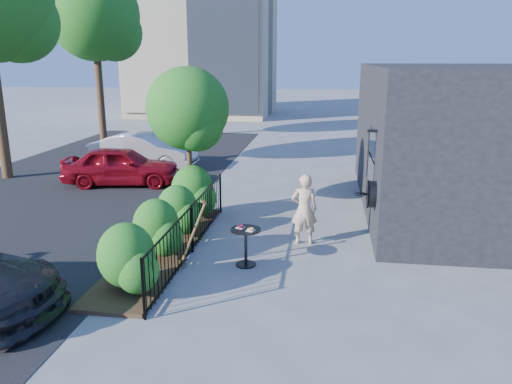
% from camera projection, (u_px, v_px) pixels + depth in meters
% --- Properties ---
extents(ground, '(120.00, 120.00, 0.00)m').
position_uv_depth(ground, '(259.00, 256.00, 10.92)').
color(ground, gray).
rests_on(ground, ground).
extents(shop_building, '(6.22, 9.00, 4.00)m').
position_uv_depth(shop_building, '(476.00, 139.00, 13.95)').
color(shop_building, black).
rests_on(shop_building, ground).
extents(fence, '(0.05, 6.05, 1.10)m').
position_uv_depth(fence, '(192.00, 228.00, 10.98)').
color(fence, black).
rests_on(fence, ground).
extents(planting_bed, '(1.30, 6.00, 0.08)m').
position_uv_depth(planting_bed, '(162.00, 249.00, 11.22)').
color(planting_bed, '#382616').
rests_on(planting_bed, ground).
extents(shrubs, '(1.10, 5.60, 1.24)m').
position_uv_depth(shrubs, '(167.00, 220.00, 11.13)').
color(shrubs, '#145A19').
rests_on(shrubs, ground).
extents(patio_tree, '(2.20, 2.20, 3.94)m').
position_uv_depth(patio_tree, '(190.00, 114.00, 13.15)').
color(patio_tree, '#3F2B19').
rests_on(patio_tree, ground).
extents(street, '(9.00, 30.00, 0.01)m').
position_uv_depth(street, '(39.00, 204.00, 14.75)').
color(street, black).
rests_on(street, ground).
extents(street_tree_far, '(4.40, 4.40, 8.28)m').
position_uv_depth(street_tree_far, '(95.00, 21.00, 24.08)').
color(street_tree_far, '#3F2B19').
rests_on(street_tree_far, ground).
extents(cafe_table, '(0.63, 0.63, 0.85)m').
position_uv_depth(cafe_table, '(246.00, 240.00, 10.29)').
color(cafe_table, black).
rests_on(cafe_table, ground).
extents(woman, '(0.64, 0.46, 1.65)m').
position_uv_depth(woman, '(304.00, 209.00, 11.45)').
color(woman, '#D2AD88').
rests_on(woman, ground).
extents(shovel, '(0.56, 0.19, 1.50)m').
position_uv_depth(shovel, '(192.00, 238.00, 10.13)').
color(shovel, brown).
rests_on(shovel, ground).
extents(car_red, '(4.07, 2.16, 1.32)m').
position_uv_depth(car_red, '(121.00, 166.00, 16.88)').
color(car_red, maroon).
rests_on(car_red, ground).
extents(car_silver, '(4.22, 1.68, 1.36)m').
position_uv_depth(car_silver, '(144.00, 151.00, 19.50)').
color(car_silver, '#AFAFB4').
rests_on(car_silver, ground).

